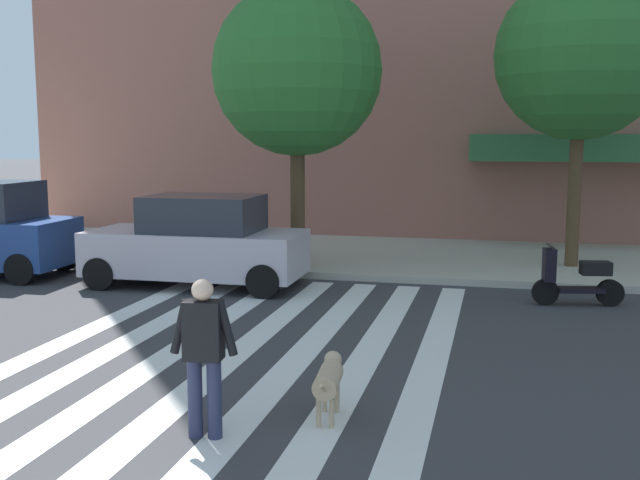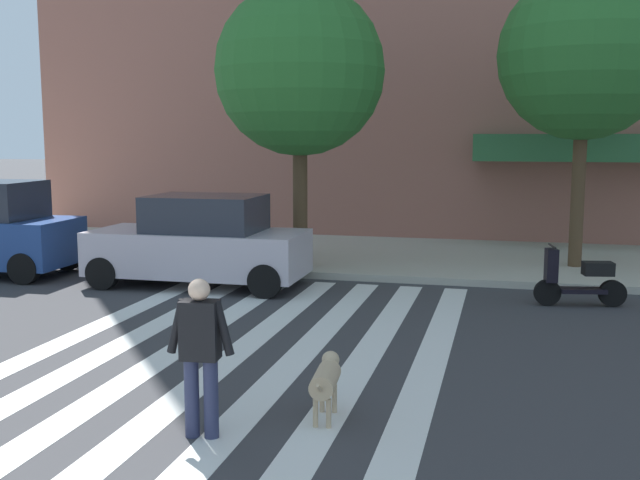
{
  "view_description": "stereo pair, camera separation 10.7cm",
  "coord_description": "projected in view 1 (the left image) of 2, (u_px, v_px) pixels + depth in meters",
  "views": [
    {
      "loc": [
        2.93,
        -1.05,
        3.04
      ],
      "look_at": [
        0.4,
        9.43,
        1.53
      ],
      "focal_mm": 41.78,
      "sensor_mm": 36.0,
      "label": 1
    },
    {
      "loc": [
        3.04,
        -1.02,
        3.04
      ],
      "look_at": [
        0.4,
        9.43,
        1.53
      ],
      "focal_mm": 41.78,
      "sensor_mm": 36.0,
      "label": 2
    }
  ],
  "objects": [
    {
      "name": "street_tree_middle",
      "position": [
        581.0,
        55.0,
        16.12
      ],
      "size": [
        3.71,
        3.71,
        6.51
      ],
      "color": "#4C3823",
      "rests_on": "sidewalk_far"
    },
    {
      "name": "sidewalk_far",
      "position": [
        377.0,
        256.0,
        18.62
      ],
      "size": [
        80.0,
        6.0,
        0.15
      ],
      "primitive_type": "cube",
      "color": "#B0AB9A",
      "rests_on": "ground_plane"
    },
    {
      "name": "pedestrian_dog_walker",
      "position": [
        204.0,
        349.0,
        7.45
      ],
      "size": [
        0.71,
        0.27,
        1.64
      ],
      "color": "#282D4C",
      "rests_on": "ground_plane"
    },
    {
      "name": "dog_on_leash",
      "position": [
        329.0,
        379.0,
        8.03
      ],
      "size": [
        0.32,
        1.04,
        0.65
      ],
      "color": "tan",
      "rests_on": "ground_plane"
    },
    {
      "name": "parked_scooter",
      "position": [
        578.0,
        280.0,
        13.41
      ],
      "size": [
        1.63,
        0.59,
        1.11
      ],
      "color": "black",
      "rests_on": "ground_plane"
    },
    {
      "name": "ground_plane",
      "position": [
        242.0,
        392.0,
        8.93
      ],
      "size": [
        160.0,
        160.0,
        0.0
      ],
      "primitive_type": "plane",
      "color": "#353538"
    },
    {
      "name": "crosswalk_stripes",
      "position": [
        195.0,
        387.0,
        9.07
      ],
      "size": [
        5.85,
        13.56,
        0.01
      ],
      "color": "silver",
      "rests_on": "ground_plane"
    },
    {
      "name": "parked_car_behind_first",
      "position": [
        198.0,
        243.0,
        15.14
      ],
      "size": [
        4.38,
        1.93,
        1.86
      ],
      "color": "#B7ADB8",
      "rests_on": "ground_plane"
    },
    {
      "name": "street_tree_nearest",
      "position": [
        297.0,
        71.0,
        16.32
      ],
      "size": [
        3.76,
        3.76,
        6.21
      ],
      "color": "#4C3823",
      "rests_on": "sidewalk_far"
    }
  ]
}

